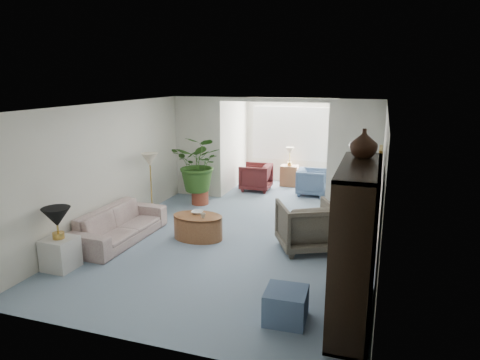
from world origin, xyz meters
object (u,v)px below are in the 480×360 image
(end_table, at_px, (60,254))
(plant_pot, at_px, (200,197))
(sunroom_table, at_px, (289,176))
(cabinet_urn, at_px, (364,143))
(table_lamp, at_px, (57,217))
(entertainment_cabinet, at_px, (355,244))
(sofa, at_px, (120,225))
(wingback_chair, at_px, (306,226))
(framed_picture, at_px, (381,164))
(coffee_bowl, at_px, (197,212))
(sunroom_chair_maroon, at_px, (256,177))
(coffee_cup, at_px, (203,216))
(coffee_table, at_px, (198,227))
(floor_lamp, at_px, (150,160))
(ottoman, at_px, (286,305))
(side_table_dark, at_px, (348,230))
(sunroom_chair_blue, at_px, (312,182))

(end_table, distance_m, plant_pot, 4.03)
(sunroom_table, bearing_deg, cabinet_urn, -70.04)
(table_lamp, relative_size, entertainment_cabinet, 0.22)
(sofa, height_order, wingback_chair, wingback_chair)
(cabinet_urn, bearing_deg, framed_picture, 78.04)
(coffee_bowl, distance_m, entertainment_cabinet, 3.64)
(entertainment_cabinet, bearing_deg, sunroom_chair_maroon, 117.11)
(coffee_cup, distance_m, cabinet_urn, 3.50)
(end_table, xyz_separation_m, cabinet_urn, (4.47, 0.47, 1.90))
(sofa, xyz_separation_m, coffee_table, (1.33, 0.54, -0.08))
(floor_lamp, xyz_separation_m, ottoman, (3.66, -3.16, -1.05))
(side_table_dark, height_order, plant_pot, side_table_dark)
(end_table, xyz_separation_m, table_lamp, (0.00, 0.00, 0.60))
(framed_picture, bearing_deg, sunroom_chair_maroon, 127.52)
(end_table, xyz_separation_m, sunroom_table, (2.33, 6.38, 0.03))
(sunroom_chair_maroon, bearing_deg, cabinet_urn, 27.55)
(sunroom_chair_blue, bearing_deg, plant_pot, 122.77)
(coffee_cup, height_order, sunroom_table, sunroom_table)
(coffee_cup, bearing_deg, end_table, -133.32)
(coffee_table, relative_size, sunroom_table, 1.66)
(floor_lamp, distance_m, cabinet_urn, 5.10)
(end_table, height_order, wingback_chair, wingback_chair)
(table_lamp, xyz_separation_m, plant_pot, (0.67, 3.97, -0.70))
(coffee_cup, distance_m, sunroom_table, 4.64)
(coffee_table, distance_m, ottoman, 3.11)
(table_lamp, distance_m, coffee_table, 2.51)
(floor_lamp, height_order, entertainment_cabinet, entertainment_cabinet)
(entertainment_cabinet, relative_size, sunroom_table, 3.44)
(cabinet_urn, bearing_deg, sunroom_chair_blue, 105.13)
(floor_lamp, height_order, cabinet_urn, cabinet_urn)
(entertainment_cabinet, bearing_deg, table_lamp, 179.68)
(wingback_chair, distance_m, sunroom_chair_maroon, 4.12)
(sofa, distance_m, end_table, 1.37)
(ottoman, bearing_deg, sunroom_chair_blue, 95.96)
(sunroom_chair_maroon, bearing_deg, coffee_cup, -0.19)
(table_lamp, bearing_deg, side_table_dark, 28.55)
(end_table, distance_m, wingback_chair, 4.08)
(end_table, bearing_deg, framed_picture, 18.36)
(coffee_table, bearing_deg, sunroom_table, 79.97)
(coffee_bowl, bearing_deg, framed_picture, -7.55)
(end_table, bearing_deg, sofa, 81.57)
(coffee_bowl, xyz_separation_m, coffee_cup, (0.20, -0.20, 0.02))
(framed_picture, height_order, table_lamp, framed_picture)
(entertainment_cabinet, bearing_deg, coffee_cup, 146.97)
(sofa, height_order, cabinet_urn, cabinet_urn)
(sunroom_chair_blue, xyz_separation_m, sunroom_table, (-0.75, 0.75, -0.05))
(wingback_chair, relative_size, sunroom_chair_blue, 1.27)
(framed_picture, height_order, entertainment_cabinet, entertainment_cabinet)
(wingback_chair, height_order, cabinet_urn, cabinet_urn)
(end_table, relative_size, wingback_chair, 0.54)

